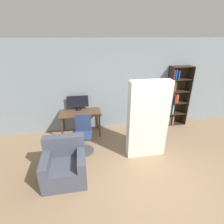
{
  "coord_description": "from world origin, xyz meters",
  "views": [
    {
      "loc": [
        -1.34,
        -2.34,
        2.75
      ],
      "look_at": [
        -0.65,
        1.46,
        1.05
      ],
      "focal_mm": 28.0,
      "sensor_mm": 36.0,
      "label": 1
    }
  ],
  "objects_px": {
    "bookshelf": "(174,97)",
    "armchair": "(65,164)",
    "office_chair": "(83,137)",
    "monitor": "(78,102)",
    "mattress_near": "(148,120)"
  },
  "relations": [
    {
      "from": "bookshelf",
      "to": "armchair",
      "type": "relative_size",
      "value": 2.25
    },
    {
      "from": "office_chair",
      "to": "armchair",
      "type": "xyz_separation_m",
      "value": [
        -0.4,
        -0.87,
        -0.07
      ]
    },
    {
      "from": "monitor",
      "to": "bookshelf",
      "type": "xyz_separation_m",
      "value": [
        3.05,
        -0.02,
        -0.03
      ]
    },
    {
      "from": "monitor",
      "to": "bookshelf",
      "type": "relative_size",
      "value": 0.32
    },
    {
      "from": "monitor",
      "to": "armchair",
      "type": "height_order",
      "value": "monitor"
    },
    {
      "from": "office_chair",
      "to": "armchair",
      "type": "distance_m",
      "value": 0.96
    },
    {
      "from": "monitor",
      "to": "bookshelf",
      "type": "height_order",
      "value": "bookshelf"
    },
    {
      "from": "office_chair",
      "to": "mattress_near",
      "type": "distance_m",
      "value": 1.67
    },
    {
      "from": "mattress_near",
      "to": "armchair",
      "type": "xyz_separation_m",
      "value": [
        -1.92,
        -0.45,
        -0.62
      ]
    },
    {
      "from": "bookshelf",
      "to": "mattress_near",
      "type": "bearing_deg",
      "value": -135.12
    },
    {
      "from": "monitor",
      "to": "armchair",
      "type": "distance_m",
      "value": 2.04
    },
    {
      "from": "bookshelf",
      "to": "mattress_near",
      "type": "height_order",
      "value": "bookshelf"
    },
    {
      "from": "mattress_near",
      "to": "armchair",
      "type": "relative_size",
      "value": 2.22
    },
    {
      "from": "monitor",
      "to": "office_chair",
      "type": "xyz_separation_m",
      "value": [
        0.09,
        -1.04,
        -0.57
      ]
    },
    {
      "from": "bookshelf",
      "to": "mattress_near",
      "type": "distance_m",
      "value": 2.04
    }
  ]
}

